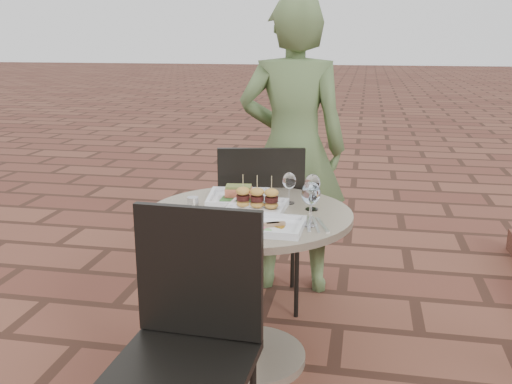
% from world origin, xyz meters
% --- Properties ---
extents(ground, '(60.00, 60.00, 0.00)m').
position_xyz_m(ground, '(0.00, 0.00, 0.00)').
color(ground, brown).
rests_on(ground, ground).
extents(cafe_table, '(0.90, 0.90, 0.73)m').
position_xyz_m(cafe_table, '(0.03, 0.02, 0.48)').
color(cafe_table, gray).
rests_on(cafe_table, ground).
extents(chair_far, '(0.51, 0.51, 0.93)m').
position_xyz_m(chair_far, '(-0.02, 0.55, 0.55)').
color(chair_far, black).
rests_on(chair_far, ground).
extents(chair_near, '(0.46, 0.46, 0.93)m').
position_xyz_m(chair_near, '(-0.03, -0.70, 0.55)').
color(chair_near, black).
rests_on(chair_near, ground).
extents(diner, '(0.64, 0.45, 1.69)m').
position_xyz_m(diner, '(0.10, 0.89, 0.84)').
color(diner, '#4F6638').
rests_on(diner, ground).
extents(plate_salmon, '(0.31, 0.31, 0.08)m').
position_xyz_m(plate_salmon, '(-0.05, 0.16, 0.75)').
color(plate_salmon, white).
rests_on(plate_salmon, cafe_table).
extents(plate_sliders, '(0.25, 0.25, 0.16)m').
position_xyz_m(plate_sliders, '(0.06, 0.04, 0.76)').
color(plate_sliders, white).
rests_on(plate_sliders, cafe_table).
extents(plate_tuna, '(0.24, 0.24, 0.03)m').
position_xyz_m(plate_tuna, '(0.16, -0.20, 0.74)').
color(plate_tuna, white).
rests_on(plate_tuna, cafe_table).
extents(wine_glass_right, '(0.08, 0.08, 0.18)m').
position_xyz_m(wine_glass_right, '(0.31, -0.12, 0.86)').
color(wine_glass_right, white).
rests_on(wine_glass_right, cafe_table).
extents(wine_glass_mid, '(0.06, 0.06, 0.15)m').
position_xyz_m(wine_glass_mid, '(0.18, 0.18, 0.83)').
color(wine_glass_mid, white).
rests_on(wine_glass_mid, cafe_table).
extents(wine_glass_far, '(0.07, 0.07, 0.16)m').
position_xyz_m(wine_glass_far, '(0.29, 0.10, 0.84)').
color(wine_glass_far, white).
rests_on(wine_glass_far, cafe_table).
extents(steel_ramekin, '(0.07, 0.07, 0.04)m').
position_xyz_m(steel_ramekin, '(-0.24, 0.06, 0.75)').
color(steel_ramekin, silver).
rests_on(steel_ramekin, cafe_table).
extents(cutlery_set, '(0.15, 0.23, 0.00)m').
position_xyz_m(cutlery_set, '(0.33, -0.11, 0.73)').
color(cutlery_set, silver).
rests_on(cutlery_set, cafe_table).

